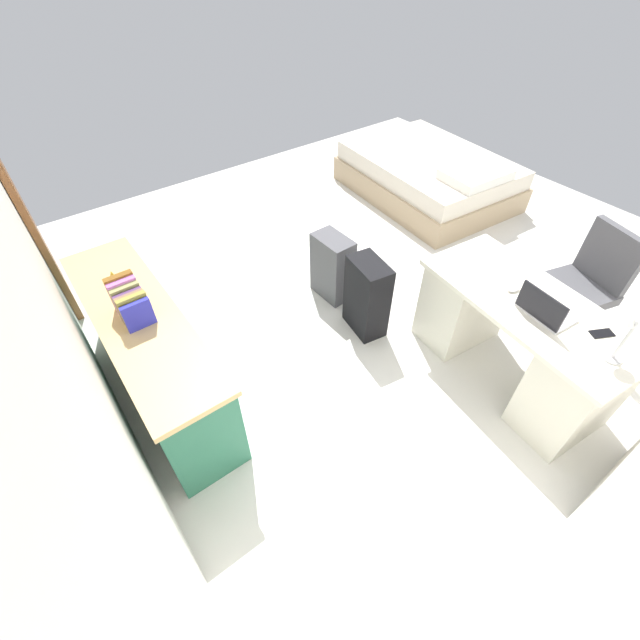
{
  "coord_description": "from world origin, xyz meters",
  "views": [
    {
      "loc": [
        -2.09,
        2.42,
        2.58
      ],
      "look_at": [
        -0.48,
        1.22,
        0.6
      ],
      "focal_mm": 23.98,
      "sensor_mm": 36.0,
      "label": 1
    }
  ],
  "objects_px": {
    "cell_phone_near_laptop": "(602,333)",
    "figurine_small": "(113,278)",
    "office_chair": "(578,292)",
    "suitcase_black": "(367,297)",
    "desk": "(515,339)",
    "bed": "(428,176)",
    "credenza": "(153,354)",
    "suitcase_spare_grey": "(332,267)",
    "desk_lamp": "(627,322)",
    "laptop": "(544,310)",
    "computer_mouse": "(514,288)"
  },
  "relations": [
    {
      "from": "suitcase_black",
      "to": "suitcase_spare_grey",
      "type": "bearing_deg",
      "value": 4.08
    },
    {
      "from": "desk",
      "to": "computer_mouse",
      "type": "distance_m",
      "value": 0.39
    },
    {
      "from": "office_chair",
      "to": "suitcase_black",
      "type": "relative_size",
      "value": 1.43
    },
    {
      "from": "office_chair",
      "to": "credenza",
      "type": "relative_size",
      "value": 0.52
    },
    {
      "from": "desk",
      "to": "suitcase_black",
      "type": "relative_size",
      "value": 2.29
    },
    {
      "from": "desk",
      "to": "cell_phone_near_laptop",
      "type": "xyz_separation_m",
      "value": [
        -0.42,
        -0.08,
        0.35
      ]
    },
    {
      "from": "desk",
      "to": "desk_lamp",
      "type": "height_order",
      "value": "desk_lamp"
    },
    {
      "from": "suitcase_black",
      "to": "computer_mouse",
      "type": "xyz_separation_m",
      "value": [
        -0.85,
        -0.5,
        0.42
      ]
    },
    {
      "from": "suitcase_black",
      "to": "computer_mouse",
      "type": "height_order",
      "value": "computer_mouse"
    },
    {
      "from": "bed",
      "to": "desk_lamp",
      "type": "xyz_separation_m",
      "value": [
        -2.77,
        1.65,
        0.74
      ]
    },
    {
      "from": "bed",
      "to": "suitcase_black",
      "type": "relative_size",
      "value": 3.05
    },
    {
      "from": "laptop",
      "to": "figurine_small",
      "type": "xyz_separation_m",
      "value": [
        1.89,
        2.02,
        0.02
      ]
    },
    {
      "from": "suitcase_spare_grey",
      "to": "cell_phone_near_laptop",
      "type": "distance_m",
      "value": 2.04
    },
    {
      "from": "desk",
      "to": "figurine_small",
      "type": "bearing_deg",
      "value": 49.63
    },
    {
      "from": "desk",
      "to": "credenza",
      "type": "relative_size",
      "value": 0.84
    },
    {
      "from": "desk",
      "to": "suitcase_black",
      "type": "height_order",
      "value": "desk"
    },
    {
      "from": "laptop",
      "to": "desk_lamp",
      "type": "relative_size",
      "value": 0.96
    },
    {
      "from": "bed",
      "to": "cell_phone_near_laptop",
      "type": "height_order",
      "value": "cell_phone_near_laptop"
    },
    {
      "from": "computer_mouse",
      "to": "figurine_small",
      "type": "xyz_separation_m",
      "value": [
        1.63,
        2.09,
        0.05
      ]
    },
    {
      "from": "office_chair",
      "to": "suitcase_black",
      "type": "height_order",
      "value": "office_chair"
    },
    {
      "from": "desk_lamp",
      "to": "desk",
      "type": "bearing_deg",
      "value": -6.82
    },
    {
      "from": "bed",
      "to": "desk_lamp",
      "type": "distance_m",
      "value": 3.31
    },
    {
      "from": "cell_phone_near_laptop",
      "to": "figurine_small",
      "type": "xyz_separation_m",
      "value": [
        2.19,
        2.17,
        0.06
      ]
    },
    {
      "from": "credenza",
      "to": "cell_phone_near_laptop",
      "type": "distance_m",
      "value": 2.85
    },
    {
      "from": "office_chair",
      "to": "suitcase_black",
      "type": "bearing_deg",
      "value": 51.51
    },
    {
      "from": "suitcase_spare_grey",
      "to": "cell_phone_near_laptop",
      "type": "xyz_separation_m",
      "value": [
        -1.92,
        -0.53,
        0.44
      ]
    },
    {
      "from": "suitcase_black",
      "to": "laptop",
      "type": "xyz_separation_m",
      "value": [
        -1.11,
        -0.43,
        0.45
      ]
    },
    {
      "from": "computer_mouse",
      "to": "suitcase_spare_grey",
      "type": "bearing_deg",
      "value": 24.81
    },
    {
      "from": "suitcase_spare_grey",
      "to": "laptop",
      "type": "distance_m",
      "value": 1.72
    },
    {
      "from": "office_chair",
      "to": "bed",
      "type": "distance_m",
      "value": 2.42
    },
    {
      "from": "credenza",
      "to": "computer_mouse",
      "type": "height_order",
      "value": "computer_mouse"
    },
    {
      "from": "credenza",
      "to": "figurine_small",
      "type": "height_order",
      "value": "figurine_small"
    },
    {
      "from": "desk",
      "to": "figurine_small",
      "type": "relative_size",
      "value": 13.67
    },
    {
      "from": "bed",
      "to": "office_chair",
      "type": "bearing_deg",
      "value": 160.12
    },
    {
      "from": "cell_phone_near_laptop",
      "to": "office_chair",
      "type": "bearing_deg",
      "value": -31.68
    },
    {
      "from": "desk_lamp",
      "to": "figurine_small",
      "type": "distance_m",
      "value": 3.06
    },
    {
      "from": "credenza",
      "to": "bed",
      "type": "height_order",
      "value": "credenza"
    },
    {
      "from": "office_chair",
      "to": "figurine_small",
      "type": "height_order",
      "value": "office_chair"
    },
    {
      "from": "figurine_small",
      "to": "laptop",
      "type": "bearing_deg",
      "value": -133.02
    },
    {
      "from": "laptop",
      "to": "desk_lamp",
      "type": "distance_m",
      "value": 0.45
    },
    {
      "from": "desk",
      "to": "bed",
      "type": "bearing_deg",
      "value": -35.09
    },
    {
      "from": "suitcase_spare_grey",
      "to": "laptop",
      "type": "relative_size",
      "value": 1.78
    },
    {
      "from": "suitcase_spare_grey",
      "to": "figurine_small",
      "type": "height_order",
      "value": "figurine_small"
    },
    {
      "from": "suitcase_black",
      "to": "figurine_small",
      "type": "distance_m",
      "value": 1.83
    },
    {
      "from": "desk",
      "to": "bed",
      "type": "xyz_separation_m",
      "value": [
        2.26,
        -1.59,
        -0.14
      ]
    },
    {
      "from": "office_chair",
      "to": "desk_lamp",
      "type": "distance_m",
      "value": 1.12
    },
    {
      "from": "computer_mouse",
      "to": "figurine_small",
      "type": "height_order",
      "value": "figurine_small"
    },
    {
      "from": "bed",
      "to": "figurine_small",
      "type": "bearing_deg",
      "value": 97.52
    },
    {
      "from": "suitcase_black",
      "to": "suitcase_spare_grey",
      "type": "xyz_separation_m",
      "value": [
        0.5,
        -0.05,
        -0.03
      ]
    },
    {
      "from": "credenza",
      "to": "bed",
      "type": "distance_m",
      "value": 3.78
    }
  ]
}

